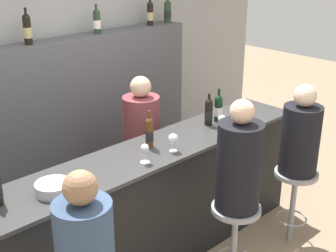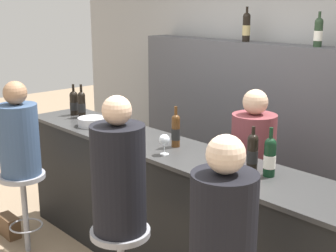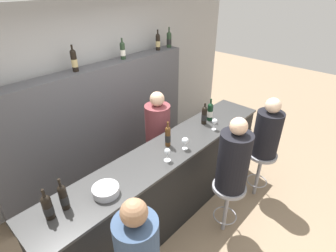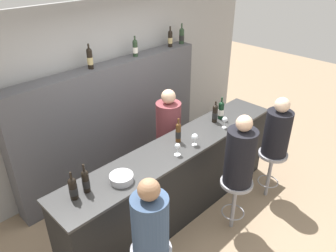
# 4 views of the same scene
# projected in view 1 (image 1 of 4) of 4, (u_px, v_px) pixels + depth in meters

# --- Properties ---
(wall_back) EXTENTS (6.40, 0.05, 2.60)m
(wall_back) POSITION_uv_depth(u_px,v_px,m) (48.00, 85.00, 4.73)
(wall_back) COLOR #9E9E9E
(wall_back) RESTS_ON ground_plane
(bar_counter) EXTENTS (3.31, 0.57, 1.08)m
(bar_counter) POSITION_uv_depth(u_px,v_px,m) (149.00, 208.00, 3.98)
(bar_counter) COLOR black
(bar_counter) RESTS_ON ground_plane
(back_bar_cabinet) EXTENTS (3.10, 0.28, 1.79)m
(back_bar_cabinet) POSITION_uv_depth(u_px,v_px,m) (64.00, 128.00, 4.73)
(back_bar_cabinet) COLOR #4C4C51
(back_bar_cabinet) RESTS_ON ground_plane
(wine_bottle_counter_2) EXTENTS (0.07, 0.07, 0.32)m
(wine_bottle_counter_2) POSITION_uv_depth(u_px,v_px,m) (149.00, 132.00, 3.81)
(wine_bottle_counter_2) COLOR #4C2D14
(wine_bottle_counter_2) RESTS_ON bar_counter
(wine_bottle_counter_3) EXTENTS (0.07, 0.07, 0.30)m
(wine_bottle_counter_3) POSITION_uv_depth(u_px,v_px,m) (209.00, 112.00, 4.28)
(wine_bottle_counter_3) COLOR black
(wine_bottle_counter_3) RESTS_ON bar_counter
(wine_bottle_counter_4) EXTENTS (0.08, 0.08, 0.32)m
(wine_bottle_counter_4) POSITION_uv_depth(u_px,v_px,m) (218.00, 108.00, 4.36)
(wine_bottle_counter_4) COLOR black
(wine_bottle_counter_4) RESTS_ON bar_counter
(wine_bottle_backbar_0) EXTENTS (0.07, 0.07, 0.33)m
(wine_bottle_backbar_0) POSITION_uv_depth(u_px,v_px,m) (27.00, 29.00, 4.17)
(wine_bottle_backbar_0) COLOR black
(wine_bottle_backbar_0) RESTS_ON back_bar_cabinet
(wine_bottle_backbar_1) EXTENTS (0.07, 0.07, 0.29)m
(wine_bottle_backbar_1) POSITION_uv_depth(u_px,v_px,m) (97.00, 21.00, 4.66)
(wine_bottle_backbar_1) COLOR #233823
(wine_bottle_backbar_1) RESTS_ON back_bar_cabinet
(wine_bottle_backbar_2) EXTENTS (0.07, 0.07, 0.32)m
(wine_bottle_backbar_2) POSITION_uv_depth(u_px,v_px,m) (150.00, 13.00, 5.11)
(wine_bottle_backbar_2) COLOR black
(wine_bottle_backbar_2) RESTS_ON back_bar_cabinet
(wine_bottle_backbar_3) EXTENTS (0.08, 0.08, 0.32)m
(wine_bottle_backbar_3) POSITION_uv_depth(u_px,v_px,m) (168.00, 11.00, 5.28)
(wine_bottle_backbar_3) COLOR #233823
(wine_bottle_backbar_3) RESTS_ON back_bar_cabinet
(wine_glass_0) EXTENTS (0.08, 0.08, 0.15)m
(wine_glass_0) POSITION_uv_depth(u_px,v_px,m) (145.00, 149.00, 3.55)
(wine_glass_0) COLOR silver
(wine_glass_0) RESTS_ON bar_counter
(wine_glass_1) EXTENTS (0.08, 0.08, 0.15)m
(wine_glass_1) POSITION_uv_depth(u_px,v_px,m) (173.00, 139.00, 3.74)
(wine_glass_1) COLOR silver
(wine_glass_1) RESTS_ON bar_counter
(wine_glass_2) EXTENTS (0.07, 0.07, 0.16)m
(wine_glass_2) POSITION_uv_depth(u_px,v_px,m) (222.00, 120.00, 4.12)
(wine_glass_2) COLOR silver
(wine_glass_2) RESTS_ON bar_counter
(metal_bowl) EXTENTS (0.25, 0.25, 0.08)m
(metal_bowl) POSITION_uv_depth(u_px,v_px,m) (53.00, 188.00, 3.15)
(metal_bowl) COLOR #B7B7BC
(metal_bowl) RESTS_ON bar_counter
(guest_seated_left) EXTENTS (0.34, 0.34, 0.80)m
(guest_seated_left) POSITION_uv_depth(u_px,v_px,m) (85.00, 244.00, 2.64)
(guest_seated_left) COLOR #334766
(guest_seated_left) RESTS_ON bar_stool_left
(bar_stool_middle) EXTENTS (0.39, 0.39, 0.73)m
(bar_stool_middle) POSITION_uv_depth(u_px,v_px,m) (235.00, 224.00, 3.71)
(bar_stool_middle) COLOR gray
(bar_stool_middle) RESTS_ON ground_plane
(guest_seated_middle) EXTENTS (0.35, 0.35, 0.88)m
(guest_seated_middle) POSITION_uv_depth(u_px,v_px,m) (239.00, 163.00, 3.51)
(guest_seated_middle) COLOR black
(guest_seated_middle) RESTS_ON bar_stool_middle
(bar_stool_right) EXTENTS (0.39, 0.39, 0.73)m
(bar_stool_right) POSITION_uv_depth(u_px,v_px,m) (295.00, 187.00, 4.26)
(bar_stool_right) COLOR gray
(bar_stool_right) RESTS_ON ground_plane
(guest_seated_right) EXTENTS (0.34, 0.34, 0.82)m
(guest_seated_right) POSITION_uv_depth(u_px,v_px,m) (301.00, 136.00, 4.08)
(guest_seated_right) COLOR black
(guest_seated_right) RESTS_ON bar_stool_right
(bartender) EXTENTS (0.35, 0.35, 1.51)m
(bartender) POSITION_uv_depth(u_px,v_px,m) (142.00, 157.00, 4.57)
(bartender) COLOR brown
(bartender) RESTS_ON ground_plane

